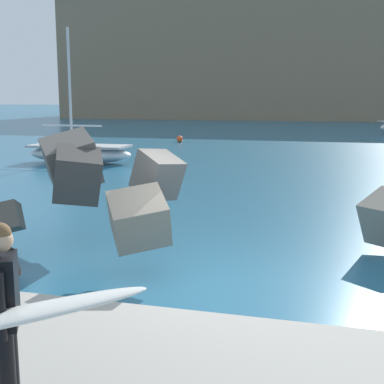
{
  "coord_description": "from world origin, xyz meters",
  "views": [
    {
      "loc": [
        2.19,
        -8.21,
        3.0
      ],
      "look_at": [
        -0.2,
        0.5,
        1.4
      ],
      "focal_mm": 49.92,
      "sensor_mm": 36.0,
      "label": 1
    }
  ],
  "objects": [
    {
      "name": "ground_plane",
      "position": [
        0.0,
        0.0,
        0.0
      ],
      "size": [
        400.0,
        400.0,
        0.0
      ],
      "primitive_type": "plane",
      "color": "#235B7A"
    },
    {
      "name": "breakwater_jetty",
      "position": [
        -0.54,
        0.89,
        1.12
      ],
      "size": [
        29.6,
        5.17,
        2.54
      ],
      "color": "#4C4944",
      "rests_on": "ground"
    },
    {
      "name": "surfer_with_board",
      "position": [
        -0.32,
        -4.69,
        1.28
      ],
      "size": [
        2.01,
        1.5,
        1.78
      ],
      "color": "black",
      "rests_on": "walkway_path"
    },
    {
      "name": "boat_near_left",
      "position": [
        -9.39,
        14.22,
        0.48
      ],
      "size": [
        5.07,
        1.97,
        6.11
      ],
      "color": "white",
      "rests_on": "ground"
    },
    {
      "name": "mooring_buoy_outer",
      "position": [
        -8.26,
        26.65,
        0.22
      ],
      "size": [
        0.44,
        0.44,
        0.44
      ],
      "color": "#E54C1E",
      "rests_on": "ground"
    },
    {
      "name": "headland_bluff",
      "position": [
        -1.38,
        81.22,
        9.27
      ],
      "size": [
        72.51,
        39.68,
        18.5
      ],
      "color": "#847056",
      "rests_on": "ground"
    }
  ]
}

